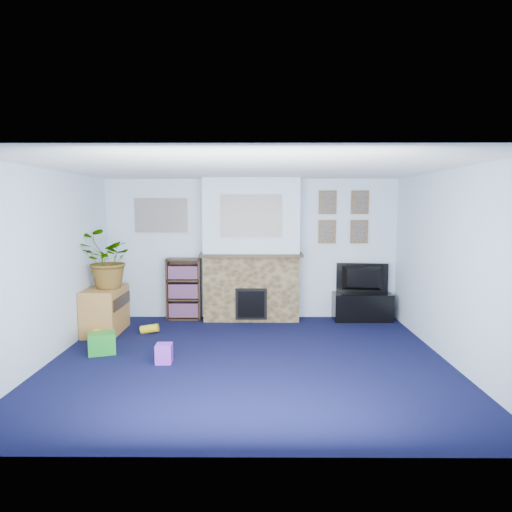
{
  "coord_description": "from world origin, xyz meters",
  "views": [
    {
      "loc": [
        0.12,
        -5.6,
        1.95
      ],
      "look_at": [
        0.08,
        1.0,
        1.22
      ],
      "focal_mm": 32.0,
      "sensor_mm": 36.0,
      "label": 1
    }
  ],
  "objects_px": {
    "tv_stand": "(362,307)",
    "sideboard": "(105,310)",
    "bookshelf": "(184,290)",
    "television": "(363,279)"
  },
  "relations": [
    {
      "from": "tv_stand",
      "to": "television",
      "type": "bearing_deg",
      "value": 90.0
    },
    {
      "from": "tv_stand",
      "to": "bookshelf",
      "type": "height_order",
      "value": "bookshelf"
    },
    {
      "from": "television",
      "to": "sideboard",
      "type": "height_order",
      "value": "television"
    },
    {
      "from": "television",
      "to": "bookshelf",
      "type": "bearing_deg",
      "value": 5.32
    },
    {
      "from": "bookshelf",
      "to": "sideboard",
      "type": "relative_size",
      "value": 1.17
    },
    {
      "from": "sideboard",
      "to": "bookshelf",
      "type": "bearing_deg",
      "value": 37.74
    },
    {
      "from": "bookshelf",
      "to": "television",
      "type": "bearing_deg",
      "value": -1.06
    },
    {
      "from": "tv_stand",
      "to": "sideboard",
      "type": "xyz_separation_m",
      "value": [
        -4.13,
        -0.76,
        0.12
      ]
    },
    {
      "from": "bookshelf",
      "to": "sideboard",
      "type": "xyz_separation_m",
      "value": [
        -1.08,
        -0.84,
        -0.15
      ]
    },
    {
      "from": "bookshelf",
      "to": "tv_stand",
      "type": "bearing_deg",
      "value": -1.44
    }
  ]
}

